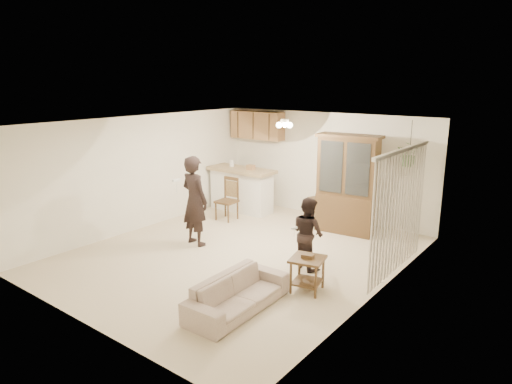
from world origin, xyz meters
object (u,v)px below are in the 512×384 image
Objects in this scene: adult at (195,201)px; chair_hutch_left at (322,207)px; china_hutch at (347,185)px; sofa at (238,286)px; side_table at (307,274)px; child at (308,231)px; chair_bar at (227,208)px; chair_hutch_right at (337,210)px.

adult is 1.56× the size of chair_hutch_left.
china_hutch is at bearing -7.16° from chair_hutch_left.
sofa is 1.04× the size of adult.
side_table is at bearing -43.30° from chair_hutch_left.
chair_bar is at bearing -2.61° from child.
adult reaches higher than sofa.
adult is at bearing 48.83° from chair_hutch_right.
child is at bearing -44.94° from chair_hutch_left.
sofa reaches higher than side_table.
china_hutch reaches higher than adult.
adult is 0.84× the size of china_hutch.
child is 2.82m from chair_hutch_right.
chair_bar is at bearing 41.60° from sofa.
adult is 2.99m from side_table.
side_table is 0.61× the size of chair_bar.
sofa is 1.94m from child.
china_hutch reaches higher than child.
sofa is 4.69m from chair_hutch_left.
side_table is 3.80m from chair_hutch_left.
chair_bar is 0.95× the size of chair_hutch_right.
side_table is at bearing -80.16° from china_hutch.
chair_bar is (-2.64, -0.90, -0.77)m from china_hutch.
sofa is 4.17m from china_hutch.
chair_hutch_right is at bearing 110.51° from side_table.
side_table is at bearing 141.53° from child.
china_hutch reaches higher than side_table.
chair_hutch_left reaches higher than chair_bar.
adult is at bearing 171.21° from side_table.
child reaches higher than chair_bar.
child reaches higher than chair_hutch_left.
adult is 1.33× the size of child.
chair_hutch_right is at bearing 28.95° from chair_hutch_left.
adult reaches higher than chair_bar.
chair_bar is at bearing -63.51° from adult.
chair_hutch_right is (-0.82, 2.67, -0.38)m from child.
chair_hutch_right is at bearing 8.61° from sofa.
adult reaches higher than child.
child reaches higher than sofa.
china_hutch is at bearing 105.57° from side_table.
chair_hutch_left is 1.10× the size of chair_hutch_right.
china_hutch is (2.06, 2.53, 0.15)m from adult.
child is at bearing 93.72° from chair_hutch_right.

